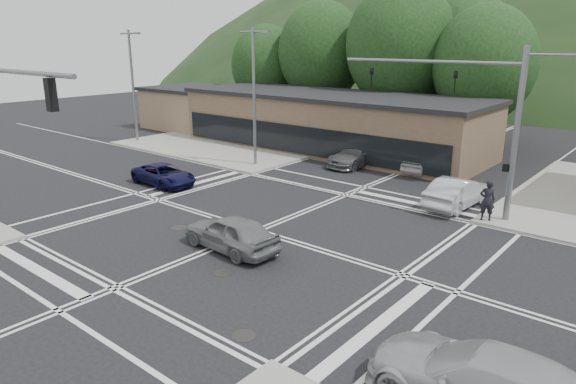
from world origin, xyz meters
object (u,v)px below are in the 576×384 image
Objects in this scene: car_queue_a at (457,192)px; car_northbound at (359,155)px; car_queue_b at (424,161)px; car_silver_east at (487,383)px; car_grey_center at (231,232)px; pedestrian at (487,200)px; car_blue_west at (164,175)px.

car_northbound is at bearing -24.87° from car_queue_a.
car_silver_east is at bearing 116.60° from car_queue_b.
car_silver_east is (11.29, -3.10, 0.07)m from car_grey_center.
car_queue_a is 2.52m from pedestrian.
car_grey_center is at bearing -104.39° from car_silver_east.
car_blue_west is at bearing -110.10° from car_grey_center.
car_grey_center is 12.24m from car_queue_a.
car_northbound is at bearing -140.33° from car_silver_east.
car_grey_center is at bearing -110.66° from car_blue_west.
car_grey_center is at bearing -69.37° from car_northbound.
pedestrian is at bearing 145.84° from car_queue_a.
car_northbound reaches higher than car_blue_west.
car_queue_b is at bearing 22.38° from car_northbound.
car_queue_b is 9.70m from pedestrian.
car_silver_east is at bearing 80.09° from pedestrian.
car_blue_west is 0.94× the size of car_queue_a.
car_blue_west is 1.07× the size of car_queue_b.
car_silver_east is 22.84m from car_queue_b.
car_silver_east is 2.95× the size of pedestrian.
car_queue_a is at bearing -65.95° from pedestrian.
car_silver_east reaches higher than car_blue_west.
car_northbound is (6.23, 11.43, 0.14)m from car_blue_west.
car_blue_west is 0.77× the size of car_silver_east.
car_silver_east is 1.38× the size of car_queue_b.
car_grey_center is at bearing 25.93° from pedestrian.
car_grey_center is 0.95× the size of car_queue_a.
car_queue_a reaches higher than car_grey_center.
pedestrian is (2.00, -1.50, 0.34)m from car_queue_a.
pedestrian is at bearing -159.88° from car_silver_east.
pedestrian reaches higher than car_silver_east.
car_grey_center reaches higher than car_blue_west.
car_queue_b is at bearing -76.94° from pedestrian.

